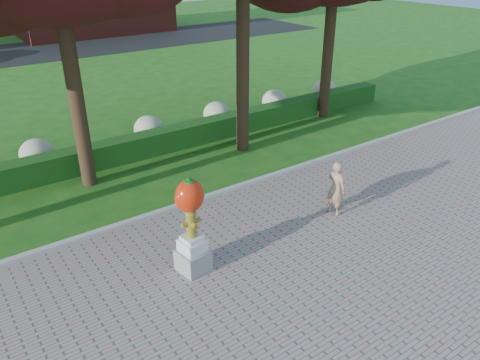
% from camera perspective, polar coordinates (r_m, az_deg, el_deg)
% --- Properties ---
extents(ground, '(100.00, 100.00, 0.00)m').
position_cam_1_polar(ground, '(11.40, 2.03, -9.06)').
color(ground, '#185715').
rests_on(ground, ground).
extents(curb, '(40.00, 0.18, 0.15)m').
position_cam_1_polar(curb, '(13.49, -5.66, -2.65)').
color(curb, '#ADADA5').
rests_on(curb, ground).
extents(lawn_hedge, '(24.00, 0.70, 0.80)m').
position_cam_1_polar(lawn_hedge, '(16.62, -12.65, 3.94)').
color(lawn_hedge, '#174313').
rests_on(lawn_hedge, ground).
extents(hydrangea_row, '(20.10, 1.10, 0.99)m').
position_cam_1_polar(hydrangea_row, '(17.63, -12.31, 5.83)').
color(hydrangea_row, '#A9B388').
rests_on(hydrangea_row, ground).
extents(street, '(50.00, 8.00, 0.02)m').
position_cam_1_polar(street, '(36.38, -26.40, 13.56)').
color(street, black).
rests_on(street, ground).
extents(hydrant_sculpture, '(0.72, 0.72, 2.34)m').
position_cam_1_polar(hydrant_sculpture, '(10.23, -5.98, -5.23)').
color(hydrant_sculpture, gray).
rests_on(hydrant_sculpture, walkway).
extents(woman, '(0.41, 0.59, 1.56)m').
position_cam_1_polar(woman, '(12.83, 11.64, -0.96)').
color(woman, tan).
rests_on(woman, walkway).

